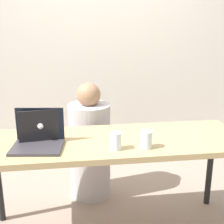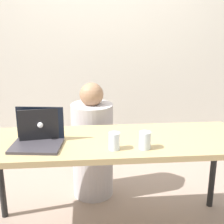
# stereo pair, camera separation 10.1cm
# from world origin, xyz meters

# --- Properties ---
(back_wall) EXTENTS (4.73, 0.10, 2.50)m
(back_wall) POSITION_xyz_m (0.00, 1.42, 1.25)
(back_wall) COLOR silver
(back_wall) RESTS_ON ground
(desk) EXTENTS (1.82, 0.61, 0.75)m
(desk) POSITION_xyz_m (0.00, 0.00, 0.67)
(desk) COLOR tan
(desk) RESTS_ON ground
(person_at_center) EXTENTS (0.37, 0.37, 1.03)m
(person_at_center) POSITION_xyz_m (-0.13, 0.55, 0.46)
(person_at_center) COLOR #B2ABAD
(person_at_center) RESTS_ON ground
(laptop_front_left) EXTENTS (0.35, 0.30, 0.24)m
(laptop_front_left) POSITION_xyz_m (-0.50, -0.05, 0.80)
(laptop_front_left) COLOR #39353B
(laptop_front_left) RESTS_ON desk
(laptop_back_left) EXTENTS (0.31, 0.28, 0.23)m
(laptop_back_left) POSITION_xyz_m (-0.50, 0.08, 0.80)
(laptop_back_left) COLOR silver
(laptop_back_left) RESTS_ON desk
(water_glass_center) EXTENTS (0.07, 0.07, 0.11)m
(water_glass_center) POSITION_xyz_m (-0.01, -0.17, 0.79)
(water_glass_center) COLOR silver
(water_glass_center) RESTS_ON desk
(water_glass_right) EXTENTS (0.08, 0.08, 0.11)m
(water_glass_right) POSITION_xyz_m (0.19, -0.17, 0.80)
(water_glass_right) COLOR silver
(water_glass_right) RESTS_ON desk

